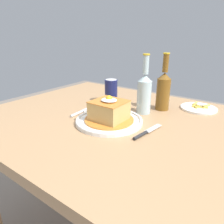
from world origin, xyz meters
TOP-DOWN VIEW (x-y plane):
  - dining_table at (0.00, 0.00)m, footprint 1.14×0.94m
  - main_plate at (0.03, -0.06)m, footprint 0.28×0.28m
  - sandwich_meal at (0.03, -0.06)m, footprint 0.20×0.20m
  - fork at (-0.14, -0.06)m, footprint 0.03×0.14m
  - knife at (0.20, -0.07)m, footprint 0.04×0.17m
  - soda_can at (-0.12, 0.16)m, footprint 0.07×0.07m
  - beer_bottle_clear at (0.09, 0.12)m, footprint 0.06×0.06m
  - beer_bottle_amber at (0.14, 0.22)m, footprint 0.06×0.06m
  - side_plate_fries at (0.29, 0.33)m, footprint 0.17×0.17m

SIDE VIEW (x-z plane):
  - dining_table at x=0.00m, z-range 0.25..0.98m
  - side_plate_fries at x=0.29m, z-range 0.72..0.73m
  - fork at x=-0.14m, z-range 0.72..0.73m
  - knife at x=0.20m, z-range 0.72..0.73m
  - main_plate at x=0.03m, z-range 0.72..0.74m
  - sandwich_meal at x=0.03m, z-range 0.72..0.82m
  - soda_can at x=-0.12m, z-range 0.72..0.84m
  - beer_bottle_clear at x=0.09m, z-range 0.69..0.95m
  - beer_bottle_amber at x=0.14m, z-range 0.69..0.95m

